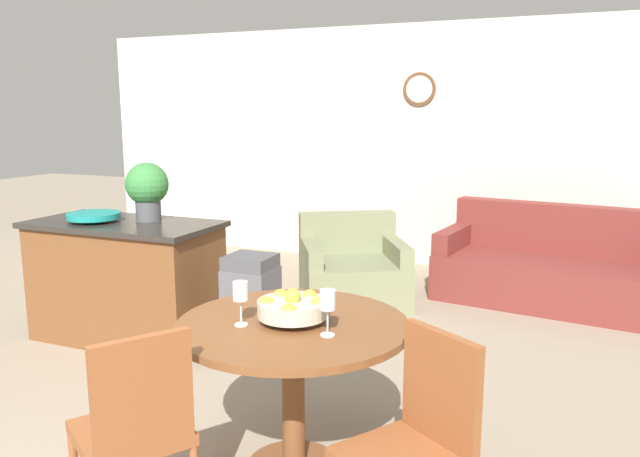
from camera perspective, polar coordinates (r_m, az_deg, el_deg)
wall_back at (r=7.22m, az=7.90°, el=7.44°), size 8.00×0.09×2.70m
dining_table at (r=3.03m, az=-2.48°, el=-11.68°), size 1.10×1.10×0.77m
dining_chair_near_left at (r=2.71m, az=-16.50°, el=-16.85°), size 0.58×0.58×0.92m
dining_chair_near_right at (r=2.54m, az=8.86°, el=-18.50°), size 0.58×0.58×0.92m
fruit_bowl at (r=2.94m, az=-2.51°, el=-7.20°), size 0.33×0.33×0.16m
wine_glass_left at (r=2.90m, az=-7.29°, el=-5.88°), size 0.07×0.07×0.21m
wine_glass_right at (r=2.74m, az=0.70°, el=-6.74°), size 0.07×0.07×0.21m
kitchen_island at (r=5.04m, az=-17.29°, el=-4.57°), size 1.45×0.73×0.93m
teal_bowl at (r=5.02m, az=-19.99°, el=1.09°), size 0.40×0.40×0.07m
potted_plant at (r=4.91m, az=-15.52°, el=3.61°), size 0.32×0.32×0.44m
trash_bin at (r=4.42m, az=-6.29°, el=-7.39°), size 0.33×0.31×0.77m
couch at (r=6.16m, az=20.46°, el=-3.62°), size 2.11×1.22×0.88m
armchair at (r=5.83m, az=2.97°, el=-3.98°), size 1.25×1.25×0.79m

